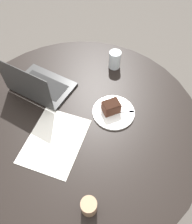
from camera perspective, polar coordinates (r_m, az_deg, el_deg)
ground_plane at (r=1.88m, az=-3.13°, el=-14.34°), size 12.00×12.00×0.00m
dining_table at (r=1.30m, az=-4.39°, el=-4.41°), size 1.37×1.37×0.74m
paper_document at (r=1.16m, az=-10.69°, el=-7.35°), size 0.44×0.40×0.00m
plate at (r=1.23m, az=4.62°, el=-0.06°), size 0.24×0.24×0.01m
cake_slice at (r=1.20m, az=3.96°, el=1.32°), size 0.11×0.10×0.07m
fork at (r=1.23m, az=6.84°, el=0.15°), size 0.13×0.14×0.00m
coffee_glass at (r=0.99m, az=-1.85°, el=-23.41°), size 0.07×0.07×0.09m
water_glass at (r=1.45m, az=4.91°, el=13.47°), size 0.08×0.08×0.12m
laptop at (r=1.34m, az=-14.70°, el=6.66°), size 0.32×0.39×0.26m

